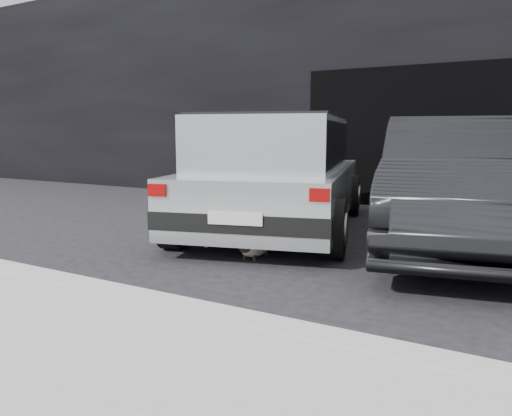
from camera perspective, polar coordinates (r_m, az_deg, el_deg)
The scene contains 9 objects.
ground at distance 6.44m, azimuth -0.03°, elevation -3.86°, with size 80.00×80.00×0.00m, color black.
building_facade at distance 11.70m, azimuth 19.79°, elevation 13.55°, with size 34.00×4.00×5.00m, color black.
garage_opening at distance 9.68m, azimuth 17.29°, elevation 7.68°, with size 4.00×0.10×2.60m, color black.
curb at distance 3.80m, azimuth -6.66°, elevation -11.91°, with size 18.00×0.25×0.12m, color #999A94.
sidewalk at distance 3.01m, azimuth -21.09°, elevation -18.29°, with size 18.00×2.20×0.11m, color #999A94.
silver_hatchback at distance 7.10m, azimuth 2.42°, elevation 4.54°, with size 3.09×4.78×1.63m.
second_car at distance 6.58m, azimuth 22.04°, elevation 2.80°, with size 1.69×4.83×1.59m, color black.
cat_siamese at distance 5.60m, azimuth -0.27°, elevation -4.55°, with size 0.27×0.75×0.26m.
cat_white at distance 6.21m, azimuth -6.50°, elevation -2.83°, with size 0.69×0.37×0.34m.
Camera 1 is at (3.14, -5.45, 1.39)m, focal length 35.00 mm.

